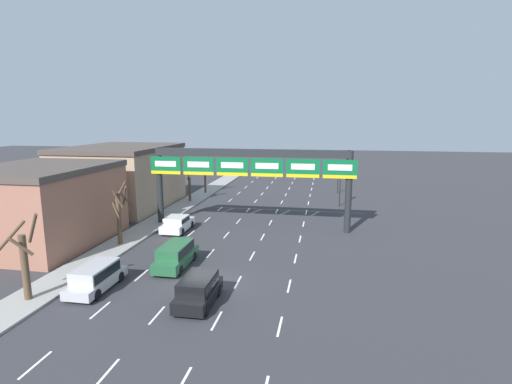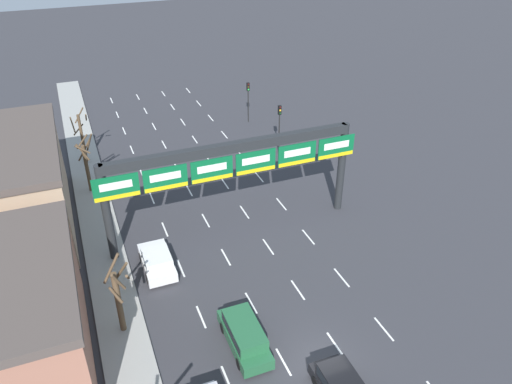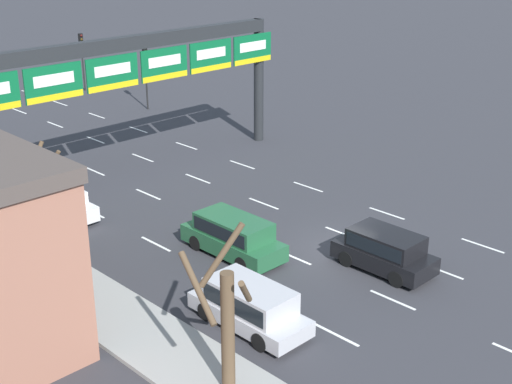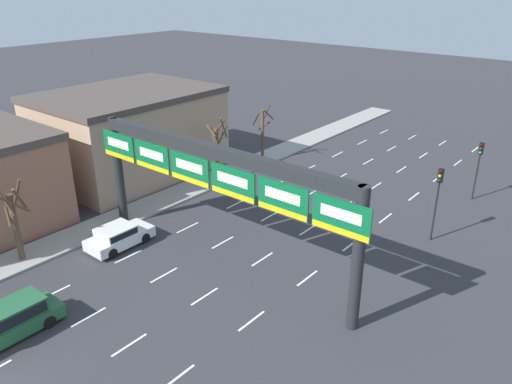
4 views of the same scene
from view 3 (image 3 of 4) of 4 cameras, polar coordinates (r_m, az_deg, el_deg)
name	(u,v)px [view 3 (image 3 of 4)]	position (r m, az deg, el deg)	size (l,w,h in m)	color
ground_plane	(337,252)	(30.29, 6.48, -4.81)	(220.00, 220.00, 0.00)	#333338
sidewalk_left	(152,340)	(24.40, -8.34, -11.63)	(2.80, 110.00, 0.15)	#999993
lane_dashes	(145,175)	(39.44, -8.86, 1.37)	(10.02, 67.00, 0.01)	white
sign_gantry	(136,69)	(38.09, -9.57, 9.65)	(19.42, 0.70, 7.52)	#232628
suv_green	(233,234)	(29.52, -1.83, -3.39)	(1.84, 4.71, 1.68)	#235B38
car_white	(58,203)	(34.38, -15.58, -0.86)	(1.98, 4.23, 1.42)	silver
suv_silver	(250,303)	(24.58, -0.51, -8.90)	(1.82, 4.49, 1.58)	#B7B7BC
suv_black	(385,249)	(28.75, 10.27, -4.51)	(1.85, 4.04, 1.62)	black
traffic_light_near_gantry	(82,50)	(59.37, -13.77, 10.97)	(0.30, 0.35, 4.57)	black
traffic_light_mid_block	(145,61)	(52.39, -8.84, 10.32)	(0.30, 0.35, 4.98)	black
tree_bare_closest	(226,319)	(20.67, -2.45, -10.09)	(2.17, 2.02, 5.02)	brown
tree_bare_third	(47,209)	(28.38, -16.39, -1.28)	(1.52, 1.76, 5.16)	brown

